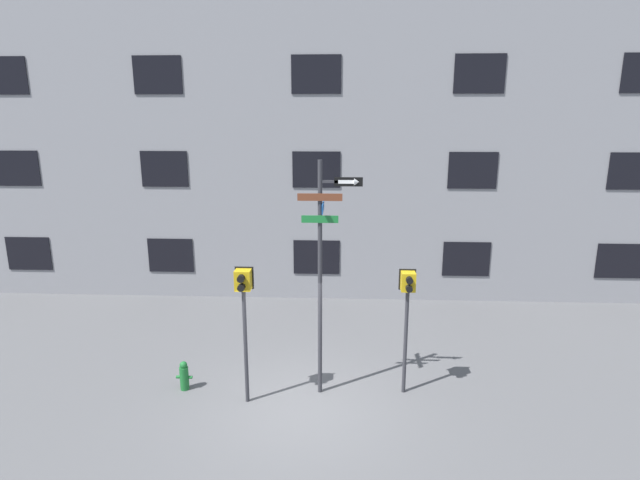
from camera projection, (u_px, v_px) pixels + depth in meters
name	position (u px, v px, depth m)	size (l,w,h in m)	color
ground_plane	(300.00, 408.00, 10.23)	(60.00, 60.00, 0.00)	#515154
building_facade	(317.00, 75.00, 15.12)	(24.00, 0.63, 14.12)	gray
street_sign_pole	(323.00, 262.00, 10.15)	(1.28, 0.73, 5.00)	#2D2D33
pedestrian_signal_left	(244.00, 299.00, 9.94)	(0.37, 0.40, 2.91)	#2D2D33
pedestrian_signal_right	(407.00, 299.00, 10.33)	(0.35, 0.40, 2.75)	#2D2D33
fire_hydrant	(184.00, 376.00, 10.88)	(0.35, 0.19, 0.66)	#196028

